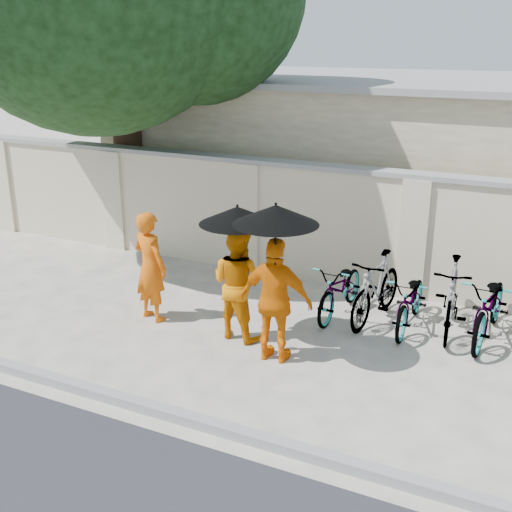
% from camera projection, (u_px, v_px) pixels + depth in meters
% --- Properties ---
extents(ground, '(80.00, 80.00, 0.00)m').
position_uv_depth(ground, '(214.00, 349.00, 8.94)').
color(ground, beige).
extents(kerb, '(40.00, 0.16, 0.12)m').
position_uv_depth(kerb, '(143.00, 406.00, 7.47)').
color(kerb, gray).
rests_on(kerb, ground).
extents(compound_wall, '(20.00, 0.30, 2.00)m').
position_uv_depth(compound_wall, '(356.00, 230.00, 10.92)').
color(compound_wall, beige).
rests_on(compound_wall, ground).
extents(building_behind, '(14.00, 6.00, 3.20)m').
position_uv_depth(building_behind, '(458.00, 162.00, 13.55)').
color(building_behind, beige).
rests_on(building_behind, ground).
extents(monk_left, '(0.71, 0.56, 1.70)m').
position_uv_depth(monk_left, '(150.00, 267.00, 9.65)').
color(monk_left, '#DD590A').
rests_on(monk_left, ground).
extents(monk_center, '(0.90, 0.75, 1.65)m').
position_uv_depth(monk_center, '(238.00, 283.00, 9.08)').
color(monk_center, orange).
rests_on(monk_center, ground).
extents(parasol_center, '(1.06, 1.06, 1.03)m').
position_uv_depth(parasol_center, '(237.00, 215.00, 8.66)').
color(parasol_center, black).
rests_on(parasol_center, ground).
extents(monk_right, '(1.02, 0.45, 1.71)m').
position_uv_depth(monk_right, '(276.00, 301.00, 8.39)').
color(monk_right, orange).
rests_on(monk_right, ground).
extents(parasol_right, '(1.10, 1.10, 1.20)m').
position_uv_depth(parasol_right, '(276.00, 215.00, 7.93)').
color(parasol_right, black).
rests_on(parasol_right, ground).
extents(bike_0, '(0.66, 1.69, 0.87)m').
position_uv_depth(bike_0, '(341.00, 288.00, 9.92)').
color(bike_0, '#9591AE').
rests_on(bike_0, ground).
extents(bike_1, '(0.72, 1.80, 1.05)m').
position_uv_depth(bike_1, '(376.00, 288.00, 9.69)').
color(bike_1, '#9591AE').
rests_on(bike_1, ground).
extents(bike_2, '(0.61, 1.66, 0.87)m').
position_uv_depth(bike_2, '(411.00, 301.00, 9.46)').
color(bike_2, '#9591AE').
rests_on(bike_2, ground).
extents(bike_3, '(0.69, 1.84, 1.08)m').
position_uv_depth(bike_3, '(452.00, 297.00, 9.32)').
color(bike_3, '#9591AE').
rests_on(bike_3, ground).
extents(bike_4, '(0.79, 1.94, 1.00)m').
position_uv_depth(bike_4, '(491.00, 307.00, 9.09)').
color(bike_4, '#9591AE').
rests_on(bike_4, ground).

